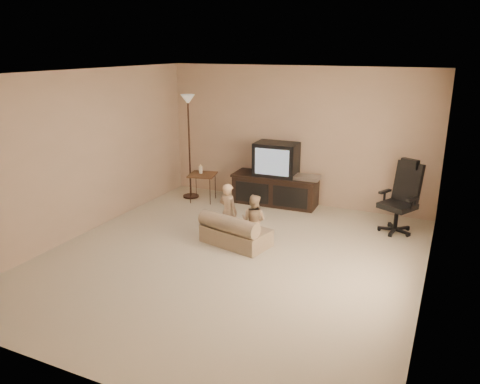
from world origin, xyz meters
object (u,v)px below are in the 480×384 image
(floor_lamp, at_px, (189,124))
(child_sofa, at_px, (234,232))
(side_table, at_px, (202,175))
(toddler_right, at_px, (254,220))
(tv_stand, at_px, (276,179))
(toddler_left, at_px, (228,211))
(office_chair, at_px, (400,206))

(floor_lamp, xyz_separation_m, child_sofa, (1.76, -1.73, -1.24))
(side_table, height_order, child_sofa, side_table)
(child_sofa, distance_m, toddler_right, 0.35)
(tv_stand, relative_size, toddler_right, 2.08)
(child_sofa, relative_size, toddler_left, 1.25)
(floor_lamp, bearing_deg, child_sofa, -44.43)
(tv_stand, xyz_separation_m, toddler_right, (0.38, -1.95, -0.09))
(side_table, bearing_deg, child_sofa, -48.53)
(floor_lamp, distance_m, child_sofa, 2.76)
(tv_stand, relative_size, side_table, 2.28)
(floor_lamp, xyz_separation_m, toddler_right, (2.03, -1.62, -1.05))
(toddler_left, bearing_deg, toddler_right, 179.12)
(toddler_left, height_order, toddler_right, toddler_left)
(child_sofa, distance_m, toddler_left, 0.36)
(tv_stand, height_order, office_chair, office_chair)
(side_table, xyz_separation_m, toddler_right, (1.70, -1.52, -0.12))
(office_chair, xyz_separation_m, toddler_left, (-2.33, -1.38, 0.02))
(tv_stand, distance_m, office_chair, 2.30)
(side_table, distance_m, floor_lamp, 0.99)
(toddler_right, bearing_deg, toddler_left, -9.00)
(floor_lamp, relative_size, toddler_left, 2.27)
(tv_stand, height_order, side_table, tv_stand)
(office_chair, bearing_deg, floor_lamp, -154.72)
(child_sofa, height_order, toddler_right, toddler_right)
(office_chair, xyz_separation_m, side_table, (-3.57, 0.04, 0.10))
(floor_lamp, bearing_deg, tv_stand, 11.12)
(child_sofa, height_order, toddler_left, toddler_left)
(tv_stand, relative_size, child_sofa, 1.50)
(side_table, height_order, toddler_right, toddler_right)
(floor_lamp, bearing_deg, side_table, -18.00)
(toddler_left, bearing_deg, side_table, -38.38)
(office_chair, height_order, toddler_right, office_chair)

